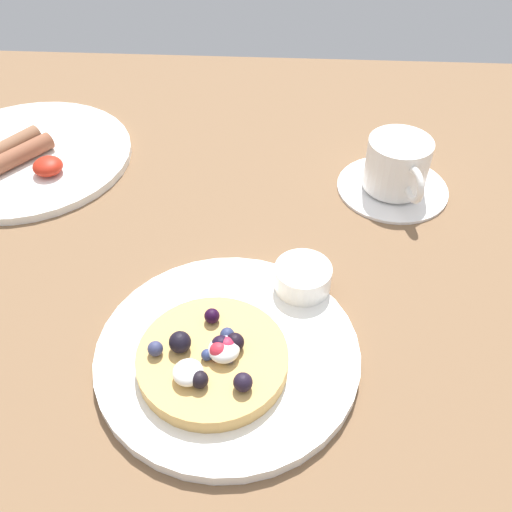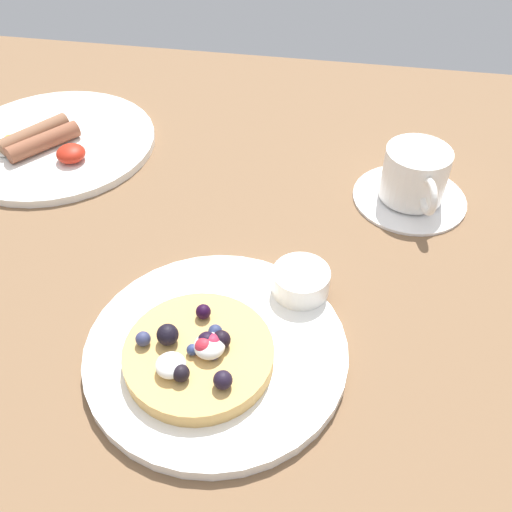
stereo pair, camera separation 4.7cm
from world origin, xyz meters
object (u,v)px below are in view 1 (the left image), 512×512
object	(u,v)px
pancake_plate	(228,354)
coffee_saucer	(392,187)
coffee_cup	(398,164)
breakfast_plate	(28,156)
syrup_ramekin	(303,277)

from	to	relation	value
pancake_plate	coffee_saucer	size ratio (longest dim) A/B	1.77
coffee_saucer	coffee_cup	world-z (taller)	coffee_cup
breakfast_plate	coffee_saucer	distance (cm)	48.06
coffee_cup	coffee_saucer	bearing A→B (deg)	105.46
syrup_ramekin	coffee_cup	world-z (taller)	coffee_cup
breakfast_plate	syrup_ramekin	bearing A→B (deg)	-31.51
syrup_ramekin	coffee_saucer	size ratio (longest dim) A/B	0.42
pancake_plate	coffee_cup	size ratio (longest dim) A/B	2.28
coffee_saucer	syrup_ramekin	bearing A→B (deg)	-121.45
pancake_plate	syrup_ramekin	distance (cm)	11.00
pancake_plate	coffee_saucer	bearing A→B (deg)	55.94
pancake_plate	breakfast_plate	xyz separation A→B (cm)	(-29.67, 30.76, -0.12)
pancake_plate	coffee_saucer	distance (cm)	32.58
breakfast_plate	coffee_saucer	size ratio (longest dim) A/B	1.98
coffee_cup	pancake_plate	bearing A→B (deg)	-124.29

